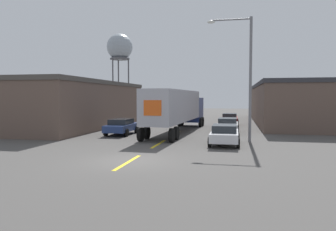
% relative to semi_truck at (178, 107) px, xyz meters
% --- Properties ---
extents(ground_plane, '(160.00, 160.00, 0.00)m').
position_rel_semi_truck_xyz_m(ground_plane, '(0.05, -13.97, -2.29)').
color(ground_plane, '#4C4947').
extents(road_centerline, '(0.20, 16.73, 0.01)m').
position_rel_semi_truck_xyz_m(road_centerline, '(0.05, -7.90, -2.29)').
color(road_centerline, yellow).
rests_on(road_centerline, ground_plane).
extents(warehouse_left, '(8.43, 21.14, 4.88)m').
position_rel_semi_truck_xyz_m(warehouse_left, '(-11.57, 2.76, 0.15)').
color(warehouse_left, brown).
rests_on(warehouse_left, ground_plane).
extents(warehouse_right, '(12.40, 28.92, 4.85)m').
position_rel_semi_truck_xyz_m(warehouse_right, '(13.66, 14.31, 0.13)').
color(warehouse_right, brown).
rests_on(warehouse_right, ground_plane).
extents(semi_truck, '(3.38, 15.89, 3.79)m').
position_rel_semi_truck_xyz_m(semi_truck, '(0.00, 0.00, 0.00)').
color(semi_truck, navy).
rests_on(semi_truck, ground_plane).
extents(parked_car_right_far, '(2.00, 4.35, 1.35)m').
position_rel_semi_truck_xyz_m(parked_car_right_far, '(4.48, 8.92, -1.57)').
color(parked_car_right_far, maroon).
rests_on(parked_car_right_far, ground_plane).
extents(parked_car_left_far, '(2.00, 4.35, 1.35)m').
position_rel_semi_truck_xyz_m(parked_car_left_far, '(-4.37, -3.02, -1.57)').
color(parked_car_left_far, navy).
rests_on(parked_car_left_far, ground_plane).
extents(parked_car_right_mid, '(2.00, 4.35, 1.35)m').
position_rel_semi_truck_xyz_m(parked_car_right_mid, '(4.48, 0.05, -1.57)').
color(parked_car_right_mid, '#B2B2B7').
rests_on(parked_car_right_mid, ground_plane).
extents(parked_car_right_near, '(2.00, 4.35, 1.35)m').
position_rel_semi_truck_xyz_m(parked_car_right_near, '(4.48, -7.32, -1.57)').
color(parked_car_right_near, silver).
rests_on(parked_car_right_near, ground_plane).
extents(water_tower, '(5.44, 5.44, 16.57)m').
position_rel_semi_truck_xyz_m(water_tower, '(-19.05, 36.65, 11.35)').
color(water_tower, '#47474C').
rests_on(water_tower, ground_plane).
extents(street_lamp, '(3.22, 0.32, 8.90)m').
position_rel_semi_truck_xyz_m(street_lamp, '(5.82, -5.27, 2.88)').
color(street_lamp, slate).
rests_on(street_lamp, ground_plane).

